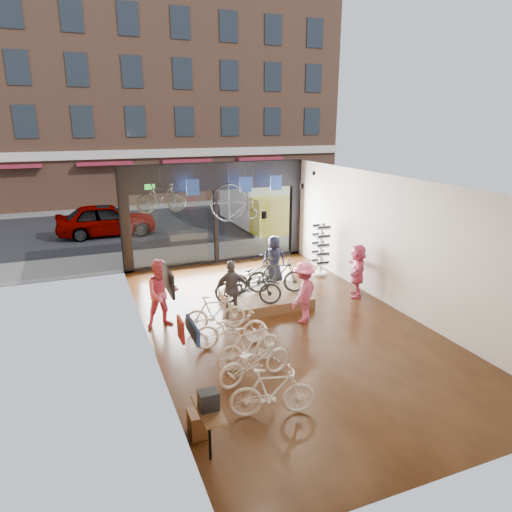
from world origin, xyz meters
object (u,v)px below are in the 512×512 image
display_bike_mid (277,276)px  customer_1 (162,294)px  floor_bike_4 (231,328)px  customer_5 (357,270)px  floor_bike_5 (215,313)px  floor_bike_3 (249,346)px  display_platform (265,299)px  street_car (107,219)px  box_truck (260,202)px  customer_2 (232,289)px  penny_farthing (237,204)px  display_bike_left (248,287)px  display_bike_right (255,275)px  customer_3 (304,292)px  floor_bike_2 (255,361)px  floor_bike_1 (273,392)px  hung_bike (161,198)px  sunglasses_rack (321,250)px  customer_4 (274,260)px

display_bike_mid → customer_1: bearing=114.6°
floor_bike_4 → customer_5: 5.01m
floor_bike_5 → display_bike_mid: 2.58m
floor_bike_3 → display_platform: floor_bike_3 is taller
street_car → display_bike_mid: size_ratio=2.56×
floor_bike_4 → box_truck: bearing=-19.9°
customer_2 → penny_farthing: penny_farthing is taller
display_bike_left → penny_farthing: bearing=7.8°
display_bike_right → customer_3: size_ratio=1.11×
floor_bike_2 → display_bike_right: bearing=-33.2°
customer_5 → penny_farthing: bearing=-112.2°
floor_bike_4 → penny_farthing: bearing=-15.8°
street_car → penny_farthing: 8.59m
floor_bike_1 → display_platform: size_ratio=0.67×
display_platform → customer_5: (2.88, -0.46, 0.68)m
customer_2 → customer_5: size_ratio=0.99×
customer_2 → hung_bike: hung_bike is taller
display_platform → customer_3: size_ratio=1.42×
customer_2 → customer_5: customer_5 is taller
display_platform → sunglasses_rack: sunglasses_rack is taller
floor_bike_2 → display_bike_mid: display_bike_mid is taller
customer_5 → street_car: bearing=-117.9°
display_bike_mid → display_bike_right: bearing=66.7°
floor_bike_2 → floor_bike_4: 1.63m
display_bike_left → customer_4: 2.71m
hung_bike → floor_bike_5: bearing=-169.7°
floor_bike_5 → display_bike_right: (1.75, 1.64, 0.31)m
display_bike_left → penny_farthing: size_ratio=1.13×
hung_bike → sunglasses_rack: bearing=-98.4°
customer_1 → floor_bike_2: bearing=-73.5°
display_bike_right → customer_4: customer_4 is taller
floor_bike_1 → floor_bike_4: floor_bike_1 is taller
display_platform → floor_bike_5: bearing=-148.3°
floor_bike_2 → floor_bike_3: 0.63m
display_bike_left → display_bike_right: 1.12m
box_truck → floor_bike_4: 12.98m
customer_2 → display_bike_right: bearing=-128.7°
floor_bike_3 → customer_4: size_ratio=1.00×
customer_2 → customer_4: bearing=-127.9°
floor_bike_1 → display_bike_right: size_ratio=0.86×
display_bike_left → display_bike_mid: (1.10, 0.50, 0.04)m
display_platform → display_bike_right: display_bike_right is taller
display_bike_right → penny_farthing: (0.39, 2.67, 1.71)m
floor_bike_4 → customer_1: (-1.30, 1.74, 0.44)m
display_bike_right → sunglasses_rack: 3.26m
floor_bike_3 → customer_2: customer_2 is taller
customer_1 → sunglasses_rack: (5.95, 2.16, -0.00)m
display_bike_mid → customer_5: (2.52, -0.46, -0.00)m
display_bike_mid → customer_1: customer_1 is taller
display_platform → display_bike_left: display_bike_left is taller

